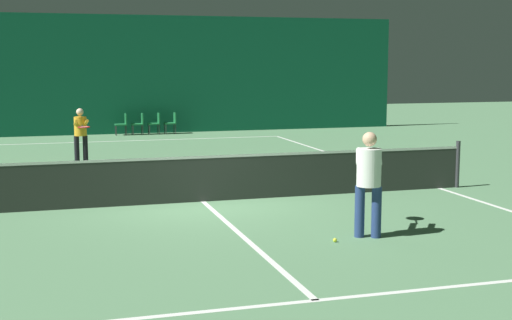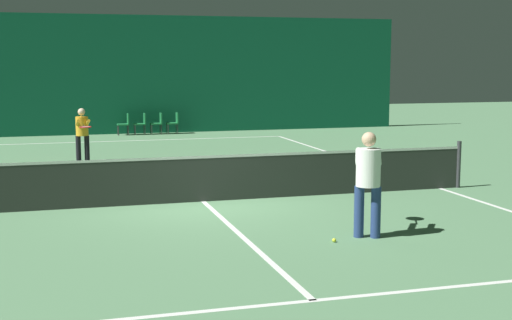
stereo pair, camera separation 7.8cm
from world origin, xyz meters
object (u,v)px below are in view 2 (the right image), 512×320
(player_far, at_px, (82,131))
(courtside_chair_2, at_px, (158,122))
(tennis_ball, at_px, (334,240))
(tennis_net, at_px, (203,177))
(courtside_chair_1, at_px, (141,122))
(player_near, at_px, (368,176))
(courtside_chair_3, at_px, (174,122))
(courtside_chair_0, at_px, (125,123))

(player_far, height_order, courtside_chair_2, player_far)
(player_far, relative_size, tennis_ball, 23.35)
(tennis_net, height_order, player_far, player_far)
(courtside_chair_2, bearing_deg, courtside_chair_1, -90.00)
(courtside_chair_2, bearing_deg, tennis_ball, 0.59)
(player_near, height_order, courtside_chair_3, player_near)
(player_near, relative_size, courtside_chair_0, 2.07)
(player_far, distance_m, tennis_ball, 11.15)
(player_far, distance_m, courtside_chair_3, 8.29)
(tennis_net, bearing_deg, courtside_chair_1, 88.02)
(tennis_net, height_order, courtside_chair_1, tennis_net)
(player_near, bearing_deg, courtside_chair_3, 24.74)
(courtside_chair_0, distance_m, tennis_ball, 17.96)
(courtside_chair_0, bearing_deg, tennis_ball, 4.73)
(player_near, distance_m, courtside_chair_3, 17.71)
(courtside_chair_2, bearing_deg, player_near, 2.72)
(player_far, relative_size, courtside_chair_3, 1.83)
(courtside_chair_0, distance_m, courtside_chair_2, 1.30)
(tennis_net, bearing_deg, player_far, 107.38)
(player_far, bearing_deg, tennis_net, 14.35)
(tennis_net, distance_m, player_near, 4.20)
(tennis_net, bearing_deg, courtside_chair_0, 90.67)
(courtside_chair_0, bearing_deg, courtside_chair_2, 90.00)
(player_near, height_order, player_far, player_near)
(courtside_chair_2, relative_size, tennis_ball, 12.73)
(courtside_chair_3, relative_size, tennis_ball, 12.73)
(courtside_chair_1, bearing_deg, tennis_net, -1.98)
(courtside_chair_0, distance_m, courtside_chair_3, 1.94)
(courtside_chair_1, height_order, courtside_chair_3, same)
(tennis_net, bearing_deg, player_near, -61.74)
(player_far, height_order, courtside_chair_3, player_far)
(courtside_chair_3, bearing_deg, courtside_chair_2, -90.00)
(player_near, distance_m, courtside_chair_1, 17.78)
(player_far, relative_size, courtside_chair_2, 1.83)
(courtside_chair_1, bearing_deg, courtside_chair_0, -90.00)
(tennis_net, height_order, courtside_chair_2, tennis_net)
(player_near, height_order, courtside_chair_1, player_near)
(player_near, distance_m, tennis_ball, 1.19)
(player_near, xyz_separation_m, courtside_chair_0, (-2.14, 17.71, -0.53))
(tennis_net, xyz_separation_m, courtside_chair_2, (1.13, 14.04, -0.03))
(tennis_net, relative_size, tennis_ball, 181.82)
(tennis_net, distance_m, courtside_chair_0, 14.04)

